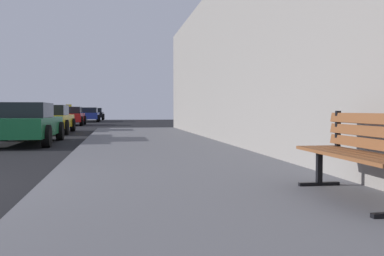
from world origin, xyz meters
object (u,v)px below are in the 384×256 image
car_yellow (49,119)px  car_blue (88,115)px  bench (361,148)px  car_green (23,123)px  car_black (94,114)px  car_red (69,116)px

car_yellow → car_blue: (0.49, 18.30, 0.00)m
bench → car_blue: car_blue is taller
car_green → car_yellow: size_ratio=0.98×
bench → car_blue: size_ratio=0.39×
bench → car_black: (-4.80, 41.30, -0.02)m
bench → car_green: 11.02m
car_green → car_black: 31.64m
car_green → car_yellow: bearing=91.4°
bench → car_red: (-5.66, 25.64, -0.02)m
car_yellow → car_black: same height
car_green → car_yellow: same height
car_green → car_black: bearing=89.1°
bench → car_yellow: (-5.45, 15.76, -0.02)m
car_green → car_blue: same height
car_green → car_yellow: (-0.15, 6.09, -0.00)m
car_green → car_blue: size_ratio=0.98×
car_red → car_black: 15.69m
bench → car_blue: bearing=99.7°
car_yellow → car_red: bearing=91.2°
car_blue → car_black: bearing=88.7°
bench → car_yellow: car_yellow is taller
car_black → car_yellow: bearing=-91.4°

